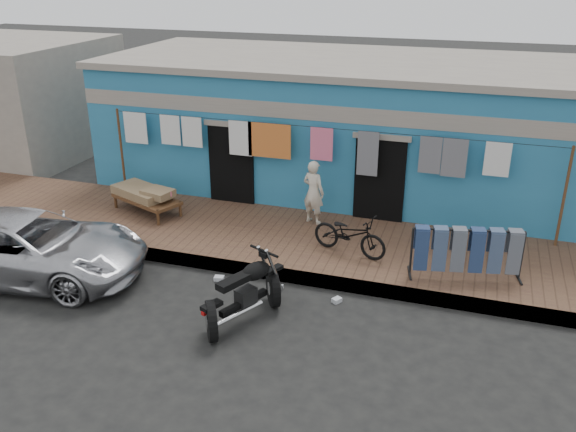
# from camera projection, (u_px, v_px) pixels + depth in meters

# --- Properties ---
(ground) EXTENTS (80.00, 80.00, 0.00)m
(ground) POSITION_uv_depth(u_px,v_px,m) (251.00, 323.00, 10.21)
(ground) COLOR black
(ground) RESTS_ON ground
(sidewalk) EXTENTS (28.00, 3.00, 0.25)m
(sidewalk) POSITION_uv_depth(u_px,v_px,m) (303.00, 243.00, 12.78)
(sidewalk) COLOR brown
(sidewalk) RESTS_ON ground
(curb) EXTENTS (28.00, 0.10, 0.25)m
(curb) POSITION_uv_depth(u_px,v_px,m) (281.00, 275.00, 11.52)
(curb) COLOR gray
(curb) RESTS_ON ground
(building) EXTENTS (12.20, 5.20, 3.36)m
(building) POSITION_uv_depth(u_px,v_px,m) (348.00, 125.00, 15.66)
(building) COLOR teal
(building) RESTS_ON ground
(clothesline) EXTENTS (10.06, 0.06, 2.10)m
(clothesline) POSITION_uv_depth(u_px,v_px,m) (299.00, 147.00, 13.35)
(clothesline) COLOR brown
(clothesline) RESTS_ON sidewalk
(car) EXTENTS (4.78, 2.69, 1.28)m
(car) POSITION_uv_depth(u_px,v_px,m) (28.00, 246.00, 11.50)
(car) COLOR silver
(car) RESTS_ON ground
(seated_person) EXTENTS (0.60, 0.49, 1.42)m
(seated_person) POSITION_uv_depth(u_px,v_px,m) (313.00, 192.00, 13.21)
(seated_person) COLOR beige
(seated_person) RESTS_ON sidewalk
(bicycle) EXTENTS (1.64, 0.94, 1.00)m
(bicycle) POSITION_uv_depth(u_px,v_px,m) (350.00, 230.00, 11.89)
(bicycle) COLOR black
(bicycle) RESTS_ON sidewalk
(motorcycle) EXTENTS (1.98, 2.26, 1.15)m
(motorcycle) POSITION_uv_depth(u_px,v_px,m) (243.00, 291.00, 10.05)
(motorcycle) COLOR black
(motorcycle) RESTS_ON ground
(charpoy) EXTENTS (2.34, 2.06, 0.59)m
(charpoy) POSITION_uv_depth(u_px,v_px,m) (147.00, 200.00, 13.92)
(charpoy) COLOR brown
(charpoy) RESTS_ON sidewalk
(jeans_rack) EXTENTS (2.24, 1.29, 0.99)m
(jeans_rack) POSITION_uv_depth(u_px,v_px,m) (466.00, 252.00, 11.00)
(jeans_rack) COLOR black
(jeans_rack) RESTS_ON sidewalk
(litter_a) EXTENTS (0.20, 0.17, 0.08)m
(litter_a) POSITION_uv_depth(u_px,v_px,m) (219.00, 278.00, 11.56)
(litter_a) COLOR silver
(litter_a) RESTS_ON ground
(litter_b) EXTENTS (0.19, 0.20, 0.08)m
(litter_b) POSITION_uv_depth(u_px,v_px,m) (337.00, 300.00, 10.82)
(litter_b) COLOR silver
(litter_b) RESTS_ON ground
(litter_c) EXTENTS (0.17, 0.20, 0.08)m
(litter_c) POSITION_uv_depth(u_px,v_px,m) (278.00, 288.00, 11.23)
(litter_c) COLOR silver
(litter_c) RESTS_ON ground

